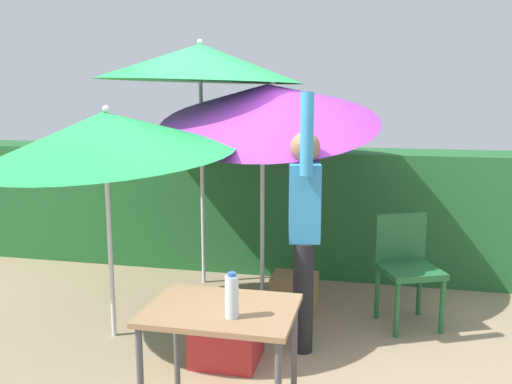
# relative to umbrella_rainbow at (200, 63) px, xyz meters

# --- Properties ---
(ground_plane) EXTENTS (24.00, 24.00, 0.00)m
(ground_plane) POSITION_rel_umbrella_rainbow_xyz_m (0.73, -1.16, -2.15)
(ground_plane) COLOR #9E8466
(hedge_row) EXTENTS (8.00, 0.70, 1.29)m
(hedge_row) POSITION_rel_umbrella_rainbow_xyz_m (0.73, 0.67, -1.50)
(hedge_row) COLOR #23602D
(hedge_row) RESTS_ON ground_plane
(umbrella_rainbow) EXTENTS (1.97, 1.97, 2.37)m
(umbrella_rainbow) POSITION_rel_umbrella_rainbow_xyz_m (0.00, 0.00, 0.00)
(umbrella_rainbow) COLOR silver
(umbrella_rainbow) RESTS_ON ground_plane
(umbrella_orange) EXTENTS (1.92, 1.92, 1.86)m
(umbrella_orange) POSITION_rel_umbrella_rainbow_xyz_m (-0.29, -1.34, -0.58)
(umbrella_orange) COLOR silver
(umbrella_orange) RESTS_ON ground_plane
(umbrella_yellow) EXTENTS (1.92, 1.93, 2.21)m
(umbrella_yellow) POSITION_rel_umbrella_rainbow_xyz_m (0.73, -0.41, -0.36)
(umbrella_yellow) COLOR silver
(umbrella_yellow) RESTS_ON ground_plane
(person_vendor) EXTENTS (0.28, 0.56, 1.88)m
(person_vendor) POSITION_rel_umbrella_rainbow_xyz_m (1.15, -1.14, -1.21)
(person_vendor) COLOR black
(person_vendor) RESTS_ON ground_plane
(chair_plastic) EXTENTS (0.58, 0.58, 0.89)m
(chair_plastic) POSITION_rel_umbrella_rainbow_xyz_m (1.92, -0.57, -1.64)
(chair_plastic) COLOR #236633
(chair_plastic) RESTS_ON ground_plane
(cooler_box) EXTENTS (0.46, 0.42, 0.39)m
(cooler_box) POSITION_rel_umbrella_rainbow_xyz_m (0.67, -1.54, -1.95)
(cooler_box) COLOR red
(cooler_box) RESTS_ON ground_plane
(crate_cardboard) EXTENTS (0.39, 0.32, 0.32)m
(crate_cardboard) POSITION_rel_umbrella_rainbow_xyz_m (1.00, -0.54, -1.98)
(crate_cardboard) COLOR #9E7A4C
(crate_cardboard) RESTS_ON ground_plane
(folding_table) EXTENTS (0.80, 0.60, 0.74)m
(folding_table) POSITION_rel_umbrella_rainbow_xyz_m (0.87, -2.37, -1.50)
(folding_table) COLOR #4C4C51
(folding_table) RESTS_ON ground_plane
(bottle_water) EXTENTS (0.07, 0.07, 0.24)m
(bottle_water) POSITION_rel_umbrella_rainbow_xyz_m (0.96, -2.48, -1.29)
(bottle_water) COLOR silver
(bottle_water) RESTS_ON folding_table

